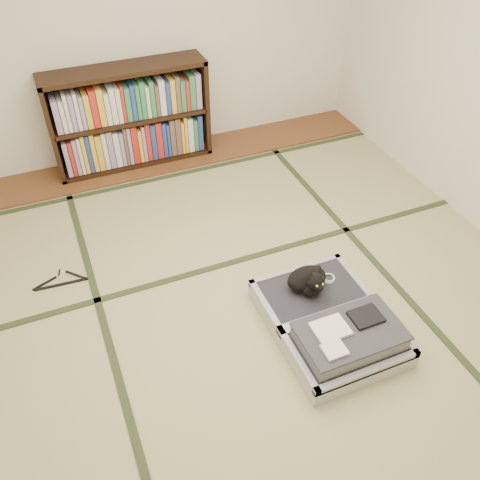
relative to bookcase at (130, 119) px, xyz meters
name	(u,v)px	position (x,y,z in m)	size (l,w,h in m)	color
floor	(253,299)	(0.31, -2.07, -0.45)	(4.50, 4.50, 0.00)	tan
wood_strip	(170,158)	(0.31, -0.07, -0.44)	(4.00, 0.50, 0.02)	brown
red_item	(201,145)	(0.65, -0.04, -0.40)	(0.15, 0.09, 0.07)	#AA1F0D
room_shell	(257,103)	(0.31, -2.07, 1.01)	(4.50, 4.50, 4.50)	white
tatami_borders	(227,255)	(0.31, -1.57, -0.45)	(4.00, 4.50, 0.01)	#2D381E
bookcase	(130,119)	(0.00, 0.00, 0.00)	(1.43, 0.33, 0.92)	black
suitcase	(331,324)	(0.65, -2.54, -0.35)	(0.71, 0.95, 0.28)	#ABACB0
cat	(309,280)	(0.64, -2.25, -0.22)	(0.32, 0.32, 0.25)	black
cable_coil	(328,278)	(0.82, -2.21, -0.31)	(0.10, 0.10, 0.02)	white
hanger	(61,282)	(-0.89, -1.39, -0.44)	(0.38, 0.19, 0.01)	black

